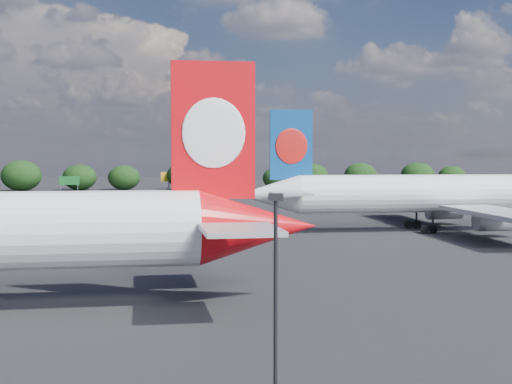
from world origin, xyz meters
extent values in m
plane|color=black|center=(0.00, 60.00, 0.00)|extent=(500.00, 500.00, 0.00)
cone|color=red|center=(15.62, 8.09, 5.60)|extent=(9.11, 5.84, 5.60)
cube|color=red|center=(12.25, 8.00, 12.78)|extent=(6.18, 0.72, 10.09)
ellipsoid|color=white|center=(12.26, 7.66, 12.58)|extent=(4.71, 0.35, 5.16)
ellipsoid|color=white|center=(12.25, 8.33, 12.58)|extent=(4.71, 0.35, 5.16)
cube|color=#A8AAB0|center=(13.54, 1.86, 6.05)|extent=(5.22, 6.86, 0.34)
cube|color=#A8AAB0|center=(13.21, 14.19, 6.05)|extent=(5.22, 6.86, 0.34)
cylinder|color=white|center=(48.49, 53.34, 5.43)|extent=(41.33, 5.85, 5.43)
cone|color=white|center=(23.51, 53.60, 5.43)|extent=(8.74, 5.52, 5.43)
cube|color=navy|center=(26.77, 53.56, 12.38)|extent=(5.98, 0.60, 9.78)
ellipsoid|color=red|center=(26.77, 53.24, 12.19)|extent=(4.56, 0.26, 5.00)
ellipsoid|color=red|center=(26.77, 53.89, 12.19)|extent=(4.56, 0.26, 5.00)
cube|color=#A8AAB0|center=(25.62, 47.60, 5.87)|extent=(4.95, 6.57, 0.33)
cube|color=#A8AAB0|center=(25.74, 59.55, 5.87)|extent=(4.95, 6.57, 0.33)
cube|color=#A8AAB0|center=(50.52, 39.20, 3.69)|extent=(7.28, 21.80, 0.60)
cube|color=#A8AAB0|center=(50.81, 67.44, 3.69)|extent=(7.28, 21.80, 0.60)
cylinder|color=#A8AAB0|center=(52.75, 44.61, 2.28)|extent=(5.46, 2.99, 2.93)
cube|color=#A8AAB0|center=(52.75, 44.61, 3.04)|extent=(2.39, 0.35, 1.30)
cylinder|color=#A8AAB0|center=(52.92, 61.99, 2.28)|extent=(5.46, 2.99, 2.93)
cube|color=#A8AAB0|center=(52.92, 61.99, 3.04)|extent=(2.39, 0.35, 1.30)
cylinder|color=black|center=(46.29, 50.11, 1.63)|extent=(0.31, 0.31, 2.72)
cylinder|color=black|center=(46.29, 50.11, 0.60)|extent=(1.20, 0.50, 1.19)
cylinder|color=black|center=(45.09, 50.12, 0.60)|extent=(1.20, 0.50, 1.19)
cylinder|color=black|center=(46.35, 56.62, 1.63)|extent=(0.31, 0.31, 2.72)
cylinder|color=black|center=(46.35, 56.62, 0.60)|extent=(1.20, 0.50, 1.19)
cylinder|color=black|center=(45.16, 56.64, 0.60)|extent=(1.20, 0.50, 1.19)
cylinder|color=black|center=(12.62, -17.58, 4.61)|extent=(0.16, 0.16, 9.21)
cube|color=black|center=(12.62, -17.58, 9.36)|extent=(0.55, 0.30, 0.28)
cube|color=#125D20|center=(-18.00, 176.00, 3.20)|extent=(6.00, 0.30, 2.60)
cylinder|color=gray|center=(-20.50, 176.00, 1.00)|extent=(0.20, 0.20, 2.00)
cylinder|color=gray|center=(-15.50, 176.00, 1.00)|extent=(0.20, 0.20, 2.00)
cube|color=gold|center=(12.00, 182.00, 4.00)|extent=(5.00, 0.30, 3.00)
cylinder|color=gray|center=(12.00, 182.00, 1.25)|extent=(0.30, 0.30, 2.50)
ellipsoid|color=black|center=(-32.47, 178.78, 4.67)|extent=(12.15, 10.28, 9.35)
ellipsoid|color=black|center=(-15.46, 180.93, 4.02)|extent=(10.46, 8.85, 8.05)
ellipsoid|color=black|center=(-1.92, 181.20, 3.84)|extent=(10.00, 8.46, 7.69)
ellipsoid|color=black|center=(17.20, 179.38, 4.54)|extent=(11.79, 9.98, 9.07)
ellipsoid|color=black|center=(28.00, 180.67, 3.62)|extent=(9.41, 7.96, 7.23)
ellipsoid|color=black|center=(46.28, 180.45, 3.50)|extent=(9.09, 7.69, 6.99)
ellipsoid|color=black|center=(58.44, 182.51, 4.06)|extent=(10.57, 8.94, 8.13)
ellipsoid|color=black|center=(74.26, 181.29, 4.18)|extent=(10.86, 9.19, 8.35)
ellipsoid|color=black|center=(92.86, 178.99, 4.26)|extent=(11.08, 9.38, 8.52)
ellipsoid|color=black|center=(105.36, 180.65, 3.60)|extent=(9.37, 7.93, 7.21)
camera|label=1|loc=(8.09, -44.46, 10.99)|focal=50.00mm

